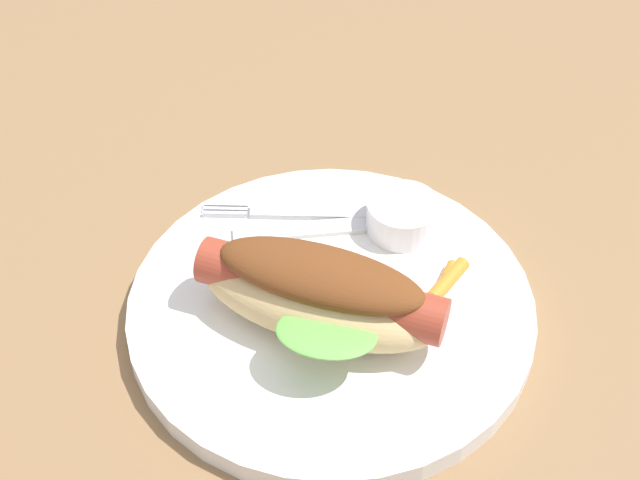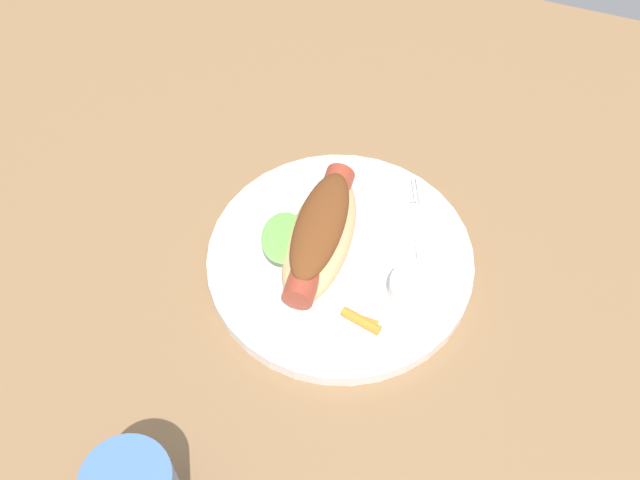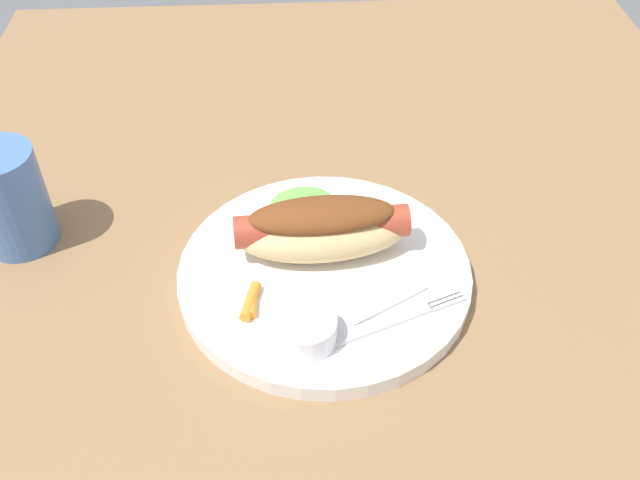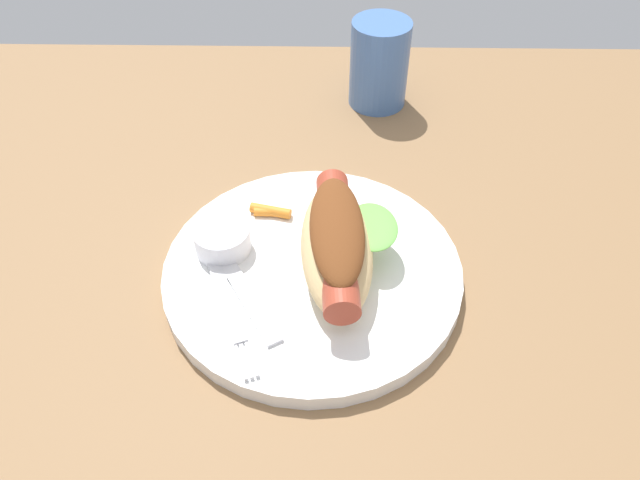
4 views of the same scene
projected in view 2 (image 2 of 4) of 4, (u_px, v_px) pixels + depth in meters
The scene contains 7 objects.
ground_plane at pixel (368, 254), 80.48cm from camera, with size 120.00×90.00×1.80cm, color olive.
plate at pixel (340, 260), 78.00cm from camera, with size 26.44×26.44×1.60cm, color white.
hot_dog at pixel (319, 234), 75.28cm from camera, with size 9.31×15.77×5.68cm.
sauce_ramekin at pixel (416, 289), 73.77cm from camera, with size 5.06×5.06×2.38cm, color white.
fork at pixel (421, 241), 78.09cm from camera, with size 6.75×14.82×0.40cm.
knife at pixel (405, 253), 77.34cm from camera, with size 13.16×1.40×0.36cm, color silver.
carrot_garnish at pixel (362, 321), 72.64cm from camera, with size 4.06×1.88×0.97cm.
Camera 2 is at (9.80, -43.93, 66.01)cm, focal length 43.94 mm.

